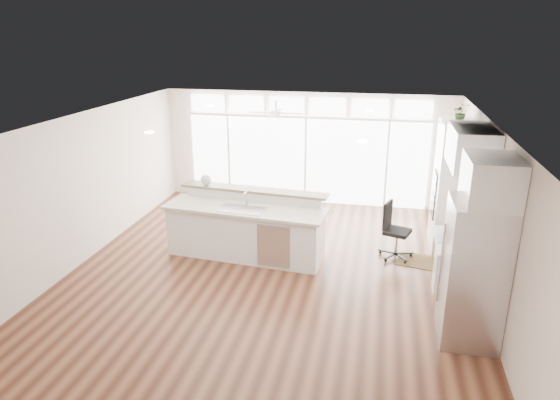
# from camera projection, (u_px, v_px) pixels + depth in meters

# --- Properties ---
(floor) EXTENTS (7.00, 8.00, 0.02)m
(floor) POSITION_uv_depth(u_px,v_px,m) (271.00, 273.00, 8.88)
(floor) COLOR #412114
(floor) RESTS_ON ground
(ceiling) EXTENTS (7.00, 8.00, 0.02)m
(ceiling) POSITION_uv_depth(u_px,v_px,m) (270.00, 121.00, 8.00)
(ceiling) COLOR white
(ceiling) RESTS_ON wall_back
(wall_back) EXTENTS (7.00, 0.04, 2.70)m
(wall_back) POSITION_uv_depth(u_px,v_px,m) (306.00, 148.00, 12.14)
(wall_back) COLOR beige
(wall_back) RESTS_ON floor
(wall_front) EXTENTS (7.00, 0.04, 2.70)m
(wall_front) POSITION_uv_depth(u_px,v_px,m) (177.00, 335.00, 4.73)
(wall_front) COLOR beige
(wall_front) RESTS_ON floor
(wall_left) EXTENTS (0.04, 8.00, 2.70)m
(wall_left) POSITION_uv_depth(u_px,v_px,m) (84.00, 188.00, 9.11)
(wall_left) COLOR beige
(wall_left) RESTS_ON floor
(wall_right) EXTENTS (0.04, 8.00, 2.70)m
(wall_right) POSITION_uv_depth(u_px,v_px,m) (489.00, 215.00, 7.77)
(wall_right) COLOR beige
(wall_right) RESTS_ON floor
(glass_wall) EXTENTS (5.80, 0.06, 2.08)m
(glass_wall) POSITION_uv_depth(u_px,v_px,m) (306.00, 161.00, 12.18)
(glass_wall) COLOR white
(glass_wall) RESTS_ON wall_back
(transom_row) EXTENTS (5.90, 0.06, 0.40)m
(transom_row) POSITION_uv_depth(u_px,v_px,m) (307.00, 106.00, 11.75)
(transom_row) COLOR white
(transom_row) RESTS_ON wall_back
(desk_window) EXTENTS (0.04, 0.85, 0.85)m
(desk_window) POSITION_uv_depth(u_px,v_px,m) (485.00, 197.00, 7.99)
(desk_window) COLOR white
(desk_window) RESTS_ON wall_right
(ceiling_fan) EXTENTS (1.16, 1.16, 0.32)m
(ceiling_fan) POSITION_uv_depth(u_px,v_px,m) (276.00, 108.00, 10.76)
(ceiling_fan) COLOR white
(ceiling_fan) RESTS_ON ceiling
(recessed_lights) EXTENTS (3.40, 3.00, 0.02)m
(recessed_lights) POSITION_uv_depth(u_px,v_px,m) (272.00, 120.00, 8.19)
(recessed_lights) COLOR white
(recessed_lights) RESTS_ON ceiling
(oven_cabinet) EXTENTS (0.64, 1.20, 2.50)m
(oven_cabinet) POSITION_uv_depth(u_px,v_px,m) (452.00, 186.00, 9.53)
(oven_cabinet) COLOR white
(oven_cabinet) RESTS_ON floor
(desk_nook) EXTENTS (0.72, 1.30, 0.76)m
(desk_nook) POSITION_uv_depth(u_px,v_px,m) (455.00, 261.00, 8.43)
(desk_nook) COLOR white
(desk_nook) RESTS_ON floor
(upper_cabinets) EXTENTS (0.64, 1.30, 0.64)m
(upper_cabinets) POSITION_uv_depth(u_px,v_px,m) (472.00, 147.00, 7.78)
(upper_cabinets) COLOR white
(upper_cabinets) RESTS_ON wall_right
(refrigerator) EXTENTS (0.76, 0.90, 2.00)m
(refrigerator) POSITION_uv_depth(u_px,v_px,m) (473.00, 272.00, 6.71)
(refrigerator) COLOR silver
(refrigerator) RESTS_ON floor
(fridge_cabinet) EXTENTS (0.64, 0.90, 0.60)m
(fridge_cabinet) POSITION_uv_depth(u_px,v_px,m) (491.00, 180.00, 6.27)
(fridge_cabinet) COLOR white
(fridge_cabinet) RESTS_ON wall_right
(framed_photos) EXTENTS (0.06, 0.22, 0.80)m
(framed_photos) POSITION_uv_depth(u_px,v_px,m) (477.00, 194.00, 8.61)
(framed_photos) COLOR black
(framed_photos) RESTS_ON wall_right
(kitchen_island) EXTENTS (3.13, 1.44, 1.20)m
(kitchen_island) POSITION_uv_depth(u_px,v_px,m) (245.00, 227.00, 9.31)
(kitchen_island) COLOR white
(kitchen_island) RESTS_ON floor
(rug) EXTENTS (0.98, 0.79, 0.01)m
(rug) POSITION_uv_depth(u_px,v_px,m) (422.00, 262.00, 9.27)
(rug) COLOR #382611
(rug) RESTS_ON floor
(office_chair) EXTENTS (0.69, 0.66, 1.06)m
(office_chair) POSITION_uv_depth(u_px,v_px,m) (397.00, 231.00, 9.29)
(office_chair) COLOR black
(office_chair) RESTS_ON floor
(fishbowl) EXTENTS (0.24, 0.24, 0.22)m
(fishbowl) POSITION_uv_depth(u_px,v_px,m) (206.00, 180.00, 9.71)
(fishbowl) COLOR silver
(fishbowl) RESTS_ON kitchen_island
(monitor) EXTENTS (0.13, 0.52, 0.43)m
(monitor) POSITION_uv_depth(u_px,v_px,m) (454.00, 228.00, 8.25)
(monitor) COLOR black
(monitor) RESTS_ON desk_nook
(keyboard) EXTENTS (0.15, 0.35, 0.02)m
(keyboard) POSITION_uv_depth(u_px,v_px,m) (442.00, 239.00, 8.35)
(keyboard) COLOR silver
(keyboard) RESTS_ON desk_nook
(potted_plant) EXTENTS (0.31, 0.34, 0.25)m
(potted_plant) POSITION_uv_depth(u_px,v_px,m) (461.00, 114.00, 9.08)
(potted_plant) COLOR #395D27
(potted_plant) RESTS_ON oven_cabinet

